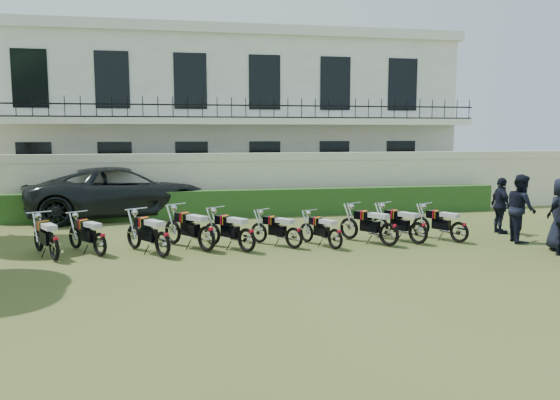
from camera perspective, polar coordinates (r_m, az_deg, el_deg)
The scene contains 17 objects.
ground at distance 12.98m, azimuth -1.06°, elevation -6.64°, with size 100.00×100.00×0.00m, color #36461C.
perimeter_wall at distance 20.63m, azimuth -4.82°, elevation 1.78°, with size 30.00×0.35×2.30m.
hedge at distance 20.05m, azimuth -1.72°, elevation -0.29°, with size 18.00×0.60×1.00m, color #224518.
building at distance 26.48m, azimuth -6.24°, elevation 8.44°, with size 20.40×9.60×7.40m.
motorcycle_0 at distance 14.10m, azimuth -22.55°, elevation -4.05°, with size 1.01×1.76×1.06m.
motorcycle_1 at distance 14.25m, azimuth -18.33°, elevation -3.84°, with size 1.18×1.55×1.02m.
motorcycle_2 at distance 13.70m, azimuth -12.18°, elevation -3.90°, with size 1.20×1.73×1.10m.
motorcycle_3 at distance 14.16m, azimuth -7.70°, elevation -3.38°, with size 1.34×1.72×1.13m.
motorcycle_4 at distance 13.99m, azimuth -3.50°, elevation -3.59°, with size 1.26×1.61×1.07m.
motorcycle_5 at distance 14.44m, azimuth 1.48°, elevation -3.43°, with size 1.24×1.38×0.96m.
motorcycle_6 at distance 14.41m, azimuth 5.80°, elevation -3.54°, with size 0.87×1.57×0.93m.
motorcycle_7 at distance 15.00m, azimuth 11.33°, elevation -2.97°, with size 1.20×1.67×1.07m.
motorcycle_8 at distance 15.45m, azimuth 14.26°, elevation -2.80°, with size 1.08×1.70×1.05m.
motorcycle_9 at distance 15.98m, azimuth 18.25°, elevation -2.69°, with size 1.00×1.64×1.00m.
suv at distance 20.67m, azimuth -16.18°, elevation 0.84°, with size 3.07×6.65×1.85m, color black.
officer_4 at distance 16.73m, azimuth 23.87°, elevation -0.79°, with size 0.93×0.73×1.92m, color black.
officer_5 at distance 17.93m, azimuth 22.07°, elevation -0.54°, with size 1.01×0.42×1.72m, color black.
Camera 1 is at (-2.12, -12.43, 3.10)m, focal length 35.00 mm.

